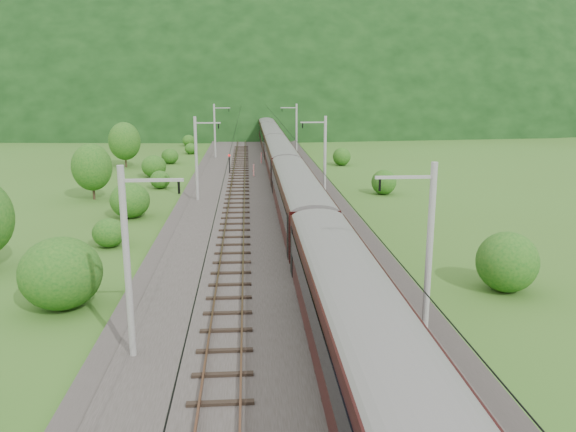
{
  "coord_description": "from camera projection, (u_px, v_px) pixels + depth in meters",
  "views": [
    {
      "loc": [
        -1.28,
        -21.89,
        11.41
      ],
      "look_at": [
        1.37,
        14.96,
        2.6
      ],
      "focal_mm": 35.0,
      "sensor_mm": 36.0,
      "label": 1
    }
  ],
  "objects": [
    {
      "name": "ground",
      "position": [
        281.0,
        356.0,
        23.97
      ],
      "size": [
        600.0,
        600.0,
        0.0
      ],
      "primitive_type": "plane",
      "color": "#38571B",
      "rests_on": "ground"
    },
    {
      "name": "railbed",
      "position": [
        271.0,
        275.0,
        33.64
      ],
      "size": [
        14.0,
        220.0,
        0.3
      ],
      "primitive_type": "cube",
      "color": "#38332D",
      "rests_on": "ground"
    },
    {
      "name": "track_left",
      "position": [
        231.0,
        273.0,
        33.42
      ],
      "size": [
        2.4,
        220.0,
        0.27
      ],
      "color": "brown",
      "rests_on": "railbed"
    },
    {
      "name": "track_right",
      "position": [
        311.0,
        271.0,
        33.75
      ],
      "size": [
        2.4,
        220.0,
        0.27
      ],
      "color": "brown",
      "rests_on": "railbed"
    },
    {
      "name": "catenary_left",
      "position": [
        197.0,
        157.0,
        53.55
      ],
      "size": [
        2.54,
        192.28,
        8.0
      ],
      "color": "gray",
      "rests_on": "railbed"
    },
    {
      "name": "catenary_right",
      "position": [
        324.0,
        156.0,
        54.4
      ],
      "size": [
        2.54,
        192.28,
        8.0
      ],
      "color": "gray",
      "rests_on": "railbed"
    },
    {
      "name": "overhead_wires",
      "position": [
        270.0,
        160.0,
        32.03
      ],
      "size": [
        4.83,
        198.0,
        0.03
      ],
      "color": "black",
      "rests_on": "ground"
    },
    {
      "name": "mountain_main",
      "position": [
        250.0,
        106.0,
        276.23
      ],
      "size": [
        504.0,
        360.0,
        244.0
      ],
      "primitive_type": "ellipsoid",
      "color": "black",
      "rests_on": "ground"
    },
    {
      "name": "mountain_ridge",
      "position": [
        30.0,
        104.0,
        306.65
      ],
      "size": [
        336.0,
        280.0,
        132.0
      ],
      "primitive_type": "ellipsoid",
      "color": "black",
      "rests_on": "ground"
    },
    {
      "name": "train",
      "position": [
        280.0,
        154.0,
        63.56
      ],
      "size": [
        2.99,
        165.75,
        5.2
      ],
      "color": "black",
      "rests_on": "ground"
    },
    {
      "name": "hazard_post_near",
      "position": [
        254.0,
        170.0,
        68.1
      ],
      "size": [
        0.16,
        0.16,
        1.47
      ],
      "primitive_type": "cylinder",
      "color": "red",
      "rests_on": "railbed"
    },
    {
      "name": "hazard_post_far",
      "position": [
        261.0,
        158.0,
        79.02
      ],
      "size": [
        0.16,
        0.16,
        1.51
      ],
      "primitive_type": "cylinder",
      "color": "red",
      "rests_on": "railbed"
    },
    {
      "name": "signal",
      "position": [
        229.0,
        162.0,
        70.2
      ],
      "size": [
        0.26,
        0.26,
        2.37
      ],
      "color": "black",
      "rests_on": "railbed"
    },
    {
      "name": "vegetation_left",
      "position": [
        21.0,
        232.0,
        33.44
      ],
      "size": [
        11.89,
        143.62,
        6.98
      ],
      "color": "#154C14",
      "rests_on": "ground"
    },
    {
      "name": "vegetation_right",
      "position": [
        446.0,
        228.0,
        40.23
      ],
      "size": [
        4.18,
        99.03,
        3.05
      ],
      "color": "#154C14",
      "rests_on": "ground"
    }
  ]
}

